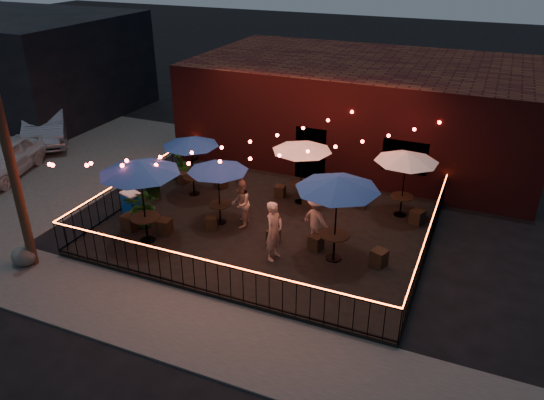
% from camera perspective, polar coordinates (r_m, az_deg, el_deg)
% --- Properties ---
extents(ground, '(110.00, 110.00, 0.00)m').
position_cam_1_polar(ground, '(15.75, -3.37, -6.42)').
color(ground, black).
rests_on(ground, ground).
extents(patio, '(10.00, 8.00, 0.15)m').
position_cam_1_polar(patio, '(17.26, -0.43, -2.91)').
color(patio, black).
rests_on(patio, ground).
extents(sidewalk, '(18.00, 2.50, 0.05)m').
position_cam_1_polar(sidewalk, '(13.48, -9.67, -13.14)').
color(sidewalk, '#44413F').
rests_on(sidewalk, ground).
extents(parking_lot, '(11.00, 12.00, 0.02)m').
position_cam_1_polar(parking_lot, '(25.45, -24.10, 4.49)').
color(parking_lot, '#44413F').
rests_on(parking_lot, ground).
extents(brick_building, '(14.00, 8.00, 4.00)m').
position_cam_1_polar(brick_building, '(23.28, 9.91, 9.73)').
color(brick_building, '#360E0F').
rests_on(brick_building, ground).
extents(background_building, '(12.00, 9.00, 5.00)m').
position_cam_1_polar(background_building, '(32.36, -26.16, 13.07)').
color(background_building, black).
rests_on(background_building, ground).
extents(utility_pole, '(0.26, 0.26, 8.00)m').
position_cam_1_polar(utility_pole, '(15.37, -26.90, 6.39)').
color(utility_pole, '#3A2917').
rests_on(utility_pole, ground).
extents(fence_front, '(10.00, 0.04, 1.04)m').
position_cam_1_polar(fence_front, '(13.93, -7.13, -8.18)').
color(fence_front, black).
rests_on(fence_front, patio).
extents(fence_left, '(0.04, 8.00, 1.04)m').
position_cam_1_polar(fence_left, '(19.34, -14.14, 1.57)').
color(fence_left, black).
rests_on(fence_left, patio).
extents(fence_right, '(0.04, 8.00, 1.04)m').
position_cam_1_polar(fence_right, '(15.89, 16.36, -4.43)').
color(fence_right, black).
rests_on(fence_right, patio).
extents(festoon_lights, '(10.02, 8.72, 1.32)m').
position_cam_1_polar(festoon_lights, '(16.36, -4.13, 4.80)').
color(festoon_lights, red).
rests_on(festoon_lights, ground).
extents(cafe_table_0, '(3.05, 3.05, 2.65)m').
position_cam_1_polar(cafe_table_0, '(15.75, -14.09, 3.35)').
color(cafe_table_0, black).
rests_on(cafe_table_0, patio).
extents(cafe_table_1, '(2.53, 2.53, 2.19)m').
position_cam_1_polar(cafe_table_1, '(18.72, -8.75, 6.18)').
color(cafe_table_1, black).
rests_on(cafe_table_1, patio).
extents(cafe_table_2, '(2.26, 2.26, 2.14)m').
position_cam_1_polar(cafe_table_2, '(16.61, -5.86, 3.52)').
color(cafe_table_2, black).
rests_on(cafe_table_2, patio).
extents(cafe_table_3, '(2.30, 2.30, 2.26)m').
position_cam_1_polar(cafe_table_3, '(17.89, 3.25, 5.72)').
color(cafe_table_3, black).
rests_on(cafe_table_3, patio).
extents(cafe_table_4, '(2.67, 2.67, 2.61)m').
position_cam_1_polar(cafe_table_4, '(14.47, 7.09, 1.71)').
color(cafe_table_4, black).
rests_on(cafe_table_4, patio).
extents(cafe_table_5, '(2.60, 2.60, 2.27)m').
position_cam_1_polar(cafe_table_5, '(17.49, 14.29, 4.45)').
color(cafe_table_5, black).
rests_on(cafe_table_5, patio).
extents(bistro_chair_0, '(0.46, 0.46, 0.51)m').
position_cam_1_polar(bistro_chair_0, '(17.46, -15.06, -2.31)').
color(bistro_chair_0, black).
rests_on(bistro_chair_0, patio).
extents(bistro_chair_1, '(0.44, 0.44, 0.47)m').
position_cam_1_polar(bistro_chair_1, '(16.99, -11.47, -2.80)').
color(bistro_chair_1, black).
rests_on(bistro_chair_1, patio).
extents(bistro_chair_2, '(0.43, 0.43, 0.42)m').
position_cam_1_polar(bistro_chair_2, '(20.33, -9.55, 2.34)').
color(bistro_chair_2, black).
rests_on(bistro_chair_2, patio).
extents(bistro_chair_3, '(0.49, 0.49, 0.46)m').
position_cam_1_polar(bistro_chair_3, '(19.78, -5.52, 1.96)').
color(bistro_chair_3, black).
rests_on(bistro_chair_3, patio).
extents(bistro_chair_4, '(0.45, 0.45, 0.41)m').
position_cam_1_polar(bistro_chair_4, '(17.05, -6.52, -2.43)').
color(bistro_chair_4, black).
rests_on(bistro_chair_4, patio).
extents(bistro_chair_5, '(0.38, 0.38, 0.40)m').
position_cam_1_polar(bistro_chair_5, '(16.20, 0.13, -3.89)').
color(bistro_chair_5, black).
rests_on(bistro_chair_5, patio).
extents(bistro_chair_6, '(0.37, 0.37, 0.41)m').
position_cam_1_polar(bistro_chair_6, '(19.02, 0.88, 0.96)').
color(bistro_chair_6, black).
rests_on(bistro_chair_6, patio).
extents(bistro_chair_7, '(0.46, 0.46, 0.46)m').
position_cam_1_polar(bistro_chair_7, '(18.43, 4.04, 0.11)').
color(bistro_chair_7, black).
rests_on(bistro_chair_7, patio).
extents(bistro_chair_8, '(0.45, 0.45, 0.43)m').
position_cam_1_polar(bistro_chair_8, '(15.90, 4.75, -4.56)').
color(bistro_chair_8, black).
rests_on(bistro_chair_8, patio).
extents(bistro_chair_9, '(0.52, 0.52, 0.48)m').
position_cam_1_polar(bistro_chair_9, '(15.39, 11.43, -6.11)').
color(bistro_chair_9, black).
rests_on(bistro_chair_9, patio).
extents(bistro_chair_10, '(0.45, 0.45, 0.47)m').
position_cam_1_polar(bistro_chair_10, '(18.51, 9.50, -0.08)').
color(bistro_chair_10, black).
rests_on(bistro_chair_10, patio).
extents(bistro_chair_11, '(0.51, 0.51, 0.47)m').
position_cam_1_polar(bistro_chair_11, '(17.85, 15.36, -1.76)').
color(bistro_chair_11, black).
rests_on(bistro_chair_11, patio).
extents(patron_a, '(0.53, 0.72, 1.80)m').
position_cam_1_polar(patron_a, '(15.06, 0.22, -3.34)').
color(patron_a, beige).
rests_on(patron_a, patio).
extents(patron_b, '(0.83, 0.93, 1.61)m').
position_cam_1_polar(patron_b, '(16.84, -3.43, -0.37)').
color(patron_b, tan).
rests_on(patron_b, patio).
extents(patron_c, '(1.18, 0.96, 1.60)m').
position_cam_1_polar(patron_c, '(15.92, 4.86, -2.12)').
color(patron_c, tan).
rests_on(patron_c, patio).
extents(potted_shrub_a, '(1.44, 1.34, 1.32)m').
position_cam_1_polar(potted_shrub_a, '(17.43, -13.56, -0.67)').
color(potted_shrub_a, '#0E370F').
rests_on(potted_shrub_a, patio).
extents(potted_shrub_b, '(1.00, 0.90, 1.50)m').
position_cam_1_polar(potted_shrub_b, '(19.19, -12.69, 2.31)').
color(potted_shrub_b, '#0E3F0D').
rests_on(potted_shrub_b, patio).
extents(potted_shrub_c, '(0.86, 0.86, 1.32)m').
position_cam_1_polar(potted_shrub_c, '(20.67, -9.78, 4.09)').
color(potted_shrub_c, '#1B3E12').
rests_on(potted_shrub_c, patio).
extents(cooler, '(0.74, 0.63, 0.83)m').
position_cam_1_polar(cooler, '(18.24, -14.86, -0.39)').
color(cooler, '#0744B1').
rests_on(cooler, patio).
extents(boulder, '(0.96, 0.87, 0.64)m').
position_cam_1_polar(boulder, '(16.88, -25.17, -5.47)').
color(boulder, '#44443F').
rests_on(boulder, ground).
extents(car_white, '(2.83, 4.49, 1.42)m').
position_cam_1_polar(car_white, '(23.43, -26.95, 3.97)').
color(car_white, silver).
rests_on(car_white, ground).
extents(car_silver, '(4.63, 4.93, 1.66)m').
position_cam_1_polar(car_silver, '(26.86, -23.18, 7.61)').
color(car_silver, '#ABAAB3').
rests_on(car_silver, ground).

